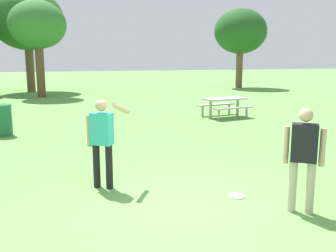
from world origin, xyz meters
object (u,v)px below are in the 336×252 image
Objects in this scene: frisbee at (237,196)px; trash_can_beside_table at (2,120)px; person_thrower at (102,137)px; tree_far_right at (27,20)px; picnic_table_near at (224,103)px; person_catcher at (304,154)px; tree_back_left at (240,32)px; tree_slender_mid at (38,26)px.

frisbee is 0.28× the size of trash_can_beside_table.
tree_far_right reaches higher than person_thrower.
person_catcher is at bearing -107.95° from picnic_table_near.
person_thrower is at bearing 151.81° from frisbee.
tree_back_left is at bearing 43.03° from trash_can_beside_table.
tree_slender_mid is at bearing 125.64° from picnic_table_near.
frisbee is 0.04× the size of tree_far_right.
picnic_table_near reaches higher than frisbee.
person_catcher is 9.23m from trash_can_beside_table.
trash_can_beside_table reaches higher than picnic_table_near.
person_catcher is 0.29× the size of tree_slender_mid.
trash_can_beside_table reaches higher than frisbee.
frisbee is at bearing -113.67° from picnic_table_near.
frisbee is 0.14× the size of picnic_table_near.
trash_can_beside_table is (-5.17, 7.63, -0.46)m from person_catcher.
picnic_table_near is 0.32× the size of tree_back_left.
tree_back_left reaches higher than person_thrower.
person_thrower is 1.71× the size of trash_can_beside_table.
person_thrower is at bearing 144.20° from person_catcher.
tree_far_right reaches higher than person_catcher.
tree_slender_mid reaches higher than picnic_table_near.
tree_slender_mid is 0.94× the size of tree_back_left.
frisbee is 0.05× the size of tree_slender_mid.
picnic_table_near is (3.54, 8.07, 0.55)m from frisbee.
frisbee is at bearing 126.79° from person_catcher.
person_thrower is 24.17m from tree_back_left.
person_thrower is at bearing -123.12° from tree_back_left.
tree_back_left is (10.29, 22.06, 3.35)m from person_catcher.
person_catcher is 19.84m from tree_slender_mid.
tree_far_right is 1.15× the size of tree_back_left.
frisbee is 23.00m from tree_far_right.
tree_far_right reaches higher than picnic_table_near.
tree_slender_mid is (-1.59, 17.07, 3.23)m from person_thrower.
tree_slender_mid is at bearing 102.92° from person_catcher.
picnic_table_near is (5.68, 6.92, -0.40)m from person_thrower.
tree_slender_mid reaches higher than trash_can_beside_table.
tree_slender_mid is (-4.38, 19.08, 3.25)m from person_catcher.
person_thrower is 0.24× the size of tree_far_right.
person_thrower reaches higher than frisbee.
person_catcher is 23.79m from tree_far_right.
picnic_table_near is at bearing 50.62° from person_thrower.
tree_back_left is (7.40, 13.13, 3.72)m from picnic_table_near.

